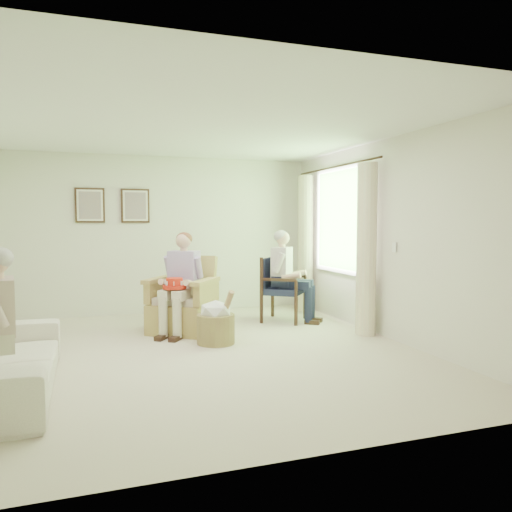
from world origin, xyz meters
The scene contains 17 objects.
floor centered at (0.00, 0.00, 0.00)m, with size 5.50×5.50×0.00m, color beige.
back_wall centered at (0.00, 2.75, 1.30)m, with size 5.00×0.04×2.60m, color silver.
front_wall centered at (0.00, -2.75, 1.30)m, with size 5.00×0.04×2.60m, color silver.
right_wall centered at (2.50, 0.00, 1.30)m, with size 0.04×5.50×2.60m, color silver.
ceiling centered at (0.00, 0.00, 2.60)m, with size 5.00×5.50×0.02m, color white.
window centered at (2.46, 1.20, 1.58)m, with size 0.13×2.50×1.63m.
curtain_left centered at (2.33, 0.22, 1.15)m, with size 0.34×0.34×2.30m, color beige.
curtain_right centered at (2.33, 2.18, 1.15)m, with size 0.34×0.34×2.30m, color beige.
framed_print_left centered at (-1.15, 2.71, 1.78)m, with size 0.45×0.05×0.55m.
framed_print_right centered at (-0.45, 2.71, 1.78)m, with size 0.45×0.05×0.55m.
wicker_armchair centered at (0.02, 1.20, 0.33)m, with size 0.81×0.81×1.04m.
wood_armchair centered at (1.63, 1.52, 0.53)m, with size 0.63×0.59×0.96m.
sofa centered at (-1.95, -0.77, 0.32)m, with size 0.86×2.21×0.64m, color silver.
person_wicker centered at (0.02, 1.07, 0.79)m, with size 0.40×0.63×1.35m.
person_dark centered at (1.63, 1.36, 0.80)m, with size 0.40×0.62×1.36m.
red_hat centered at (-0.13, 0.91, 0.70)m, with size 0.31×0.31×0.14m.
hatbox centered at (0.29, 0.38, 0.27)m, with size 0.48×0.48×0.70m.
Camera 1 is at (-1.22, -5.60, 1.53)m, focal length 35.00 mm.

